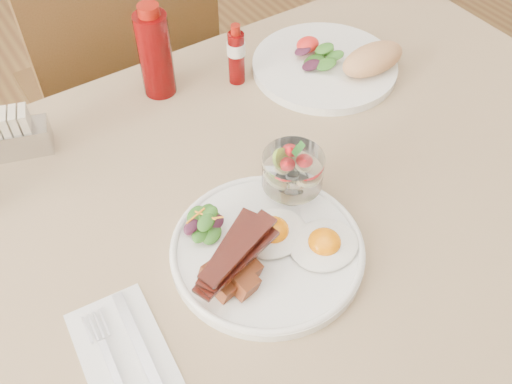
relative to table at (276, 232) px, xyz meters
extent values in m
cylinder|color=#55381B|center=(0.59, 0.36, -0.31)|extent=(0.06, 0.06, 0.71)
cube|color=#55381B|center=(0.00, 0.00, 0.07)|extent=(1.30, 0.85, 0.04)
cube|color=#97805C|center=(0.00, 0.00, 0.09)|extent=(1.33, 0.88, 0.00)
cylinder|color=#55381B|center=(-0.18, 0.57, -0.44)|extent=(0.04, 0.04, 0.45)
cylinder|color=#55381B|center=(0.18, 0.57, -0.44)|extent=(0.04, 0.04, 0.45)
cylinder|color=#55381B|center=(-0.18, 0.93, -0.44)|extent=(0.04, 0.04, 0.45)
cylinder|color=#55381B|center=(0.18, 0.93, -0.44)|extent=(0.04, 0.04, 0.45)
cube|color=#55381B|center=(0.00, 0.75, -0.20)|extent=(0.42, 0.42, 0.03)
cube|color=#55381B|center=(0.00, 0.55, 0.04)|extent=(0.42, 0.03, 0.46)
cylinder|color=white|center=(-0.07, -0.08, 0.10)|extent=(0.28, 0.28, 0.02)
ellipsoid|color=white|center=(-0.01, -0.13, 0.11)|extent=(0.12, 0.11, 0.01)
ellipsoid|color=orange|center=(-0.01, -0.13, 0.12)|extent=(0.05, 0.05, 0.03)
ellipsoid|color=white|center=(-0.06, -0.07, 0.11)|extent=(0.12, 0.11, 0.01)
ellipsoid|color=orange|center=(-0.06, -0.07, 0.12)|extent=(0.05, 0.05, 0.03)
cube|color=brown|center=(-0.15, -0.09, 0.12)|extent=(0.03, 0.03, 0.03)
cube|color=brown|center=(-0.12, -0.11, 0.12)|extent=(0.03, 0.03, 0.03)
cube|color=brown|center=(-0.16, -0.12, 0.12)|extent=(0.03, 0.03, 0.02)
cube|color=brown|center=(-0.11, -0.08, 0.12)|extent=(0.03, 0.03, 0.03)
cube|color=brown|center=(-0.14, -0.12, 0.12)|extent=(0.03, 0.03, 0.03)
cube|color=brown|center=(-0.17, -0.08, 0.12)|extent=(0.03, 0.03, 0.02)
cube|color=brown|center=(-0.13, -0.10, 0.14)|extent=(0.03, 0.03, 0.03)
cube|color=brown|center=(-0.15, -0.10, 0.14)|extent=(0.03, 0.03, 0.02)
cube|color=#47140B|center=(-0.14, -0.09, 0.14)|extent=(0.13, 0.07, 0.01)
cube|color=#47140B|center=(-0.13, -0.10, 0.15)|extent=(0.13, 0.06, 0.01)
cube|color=#47140B|center=(-0.14, -0.09, 0.16)|extent=(0.13, 0.09, 0.01)
cube|color=#47140B|center=(-0.13, -0.10, 0.16)|extent=(0.13, 0.07, 0.01)
ellipsoid|color=#1B5115|center=(-0.14, -0.01, 0.11)|extent=(0.04, 0.03, 0.01)
ellipsoid|color=#1B5115|center=(-0.12, 0.00, 0.11)|extent=(0.04, 0.03, 0.01)
ellipsoid|color=#341022|center=(-0.15, 0.00, 0.11)|extent=(0.03, 0.02, 0.01)
ellipsoid|color=#1B5115|center=(-0.13, -0.03, 0.12)|extent=(0.04, 0.03, 0.01)
ellipsoid|color=#1B5115|center=(-0.15, -0.02, 0.12)|extent=(0.03, 0.03, 0.01)
ellipsoid|color=#341022|center=(-0.12, -0.02, 0.12)|extent=(0.03, 0.02, 0.01)
ellipsoid|color=#1B5115|center=(-0.14, 0.01, 0.13)|extent=(0.04, 0.03, 0.01)
ellipsoid|color=#1B5115|center=(-0.12, 0.00, 0.13)|extent=(0.03, 0.02, 0.01)
ellipsoid|color=#341022|center=(-0.15, -0.01, 0.13)|extent=(0.03, 0.02, 0.01)
ellipsoid|color=#1B5115|center=(-0.14, -0.02, 0.14)|extent=(0.03, 0.03, 0.01)
ellipsoid|color=#1B5115|center=(-0.12, -0.01, 0.14)|extent=(0.03, 0.02, 0.01)
cylinder|color=orange|center=(-0.13, -0.01, 0.14)|extent=(0.02, 0.03, 0.01)
cylinder|color=orange|center=(-0.14, 0.00, 0.14)|extent=(0.03, 0.01, 0.01)
cylinder|color=orange|center=(-0.13, -0.02, 0.14)|extent=(0.03, 0.02, 0.01)
cylinder|color=white|center=(0.01, -0.02, 0.11)|extent=(0.05, 0.05, 0.01)
cylinder|color=white|center=(0.01, -0.02, 0.12)|extent=(0.02, 0.02, 0.02)
cylinder|color=white|center=(0.01, -0.02, 0.16)|extent=(0.09, 0.09, 0.05)
cylinder|color=beige|center=(0.00, -0.01, 0.15)|extent=(0.03, 0.03, 0.01)
cylinder|color=beige|center=(0.03, -0.02, 0.15)|extent=(0.03, 0.03, 0.01)
cylinder|color=beige|center=(0.02, 0.00, 0.16)|extent=(0.03, 0.03, 0.01)
cylinder|color=#8EC83D|center=(0.00, 0.00, 0.17)|extent=(0.04, 0.04, 0.01)
cone|color=red|center=(0.03, -0.03, 0.18)|extent=(0.03, 0.03, 0.03)
cone|color=red|center=(0.00, -0.02, 0.18)|extent=(0.03, 0.03, 0.03)
cone|color=red|center=(0.02, 0.00, 0.18)|extent=(0.03, 0.03, 0.03)
ellipsoid|color=#2F812E|center=(0.02, -0.02, 0.19)|extent=(0.02, 0.01, 0.00)
ellipsoid|color=#2F812E|center=(0.03, -0.02, 0.20)|extent=(0.02, 0.01, 0.00)
cylinder|color=white|center=(0.27, 0.22, 0.10)|extent=(0.28, 0.28, 0.02)
ellipsoid|color=#1B5115|center=(0.25, 0.23, 0.11)|extent=(0.05, 0.05, 0.01)
ellipsoid|color=#1B5115|center=(0.28, 0.24, 0.12)|extent=(0.05, 0.04, 0.01)
ellipsoid|color=#341022|center=(0.23, 0.22, 0.12)|extent=(0.04, 0.04, 0.01)
ellipsoid|color=#1B5115|center=(0.25, 0.20, 0.12)|extent=(0.05, 0.04, 0.01)
ellipsoid|color=#1B5115|center=(0.28, 0.21, 0.12)|extent=(0.04, 0.04, 0.01)
ellipsoid|color=#341022|center=(0.24, 0.26, 0.13)|extent=(0.04, 0.03, 0.01)
ellipsoid|color=#1B5115|center=(0.27, 0.23, 0.13)|extent=(0.04, 0.04, 0.01)
ellipsoid|color=red|center=(0.26, 0.27, 0.12)|extent=(0.05, 0.04, 0.03)
ellipsoid|color=tan|center=(0.33, 0.16, 0.13)|extent=(0.15, 0.12, 0.05)
cylinder|color=#500405|center=(-0.03, 0.34, 0.17)|extent=(0.07, 0.07, 0.16)
cylinder|color=maroon|center=(-0.03, 0.34, 0.26)|extent=(0.05, 0.05, 0.02)
cylinder|color=#500405|center=(0.11, 0.29, 0.14)|extent=(0.04, 0.04, 0.10)
cylinder|color=silver|center=(0.11, 0.29, 0.16)|extent=(0.05, 0.05, 0.02)
cylinder|color=maroon|center=(0.11, 0.29, 0.20)|extent=(0.02, 0.02, 0.02)
cube|color=silver|center=(-0.30, 0.32, 0.11)|extent=(0.10, 0.08, 0.05)
cube|color=tan|center=(-0.31, 0.33, 0.14)|extent=(0.02, 0.04, 0.06)
cube|color=tan|center=(-0.30, 0.32, 0.14)|extent=(0.02, 0.04, 0.06)
cube|color=tan|center=(-0.28, 0.32, 0.14)|extent=(0.02, 0.04, 0.06)
cube|color=white|center=(-0.31, -0.12, 0.09)|extent=(0.12, 0.20, 0.00)
cube|color=silver|center=(-0.29, -0.12, 0.09)|extent=(0.03, 0.18, 0.00)
cube|color=silver|center=(-0.34, -0.14, 0.09)|extent=(0.02, 0.12, 0.00)
cube|color=silver|center=(-0.34, -0.06, 0.09)|extent=(0.01, 0.04, 0.00)
cube|color=silver|center=(-0.33, -0.06, 0.09)|extent=(0.01, 0.04, 0.00)
cube|color=silver|center=(-0.32, -0.06, 0.09)|extent=(0.01, 0.04, 0.00)
cube|color=silver|center=(-0.32, -0.06, 0.09)|extent=(0.01, 0.04, 0.00)
camera|label=1|loc=(-0.35, -0.48, 0.77)|focal=40.00mm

